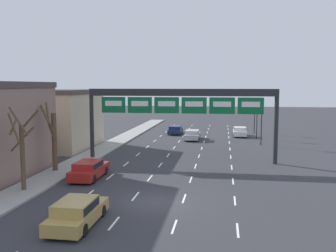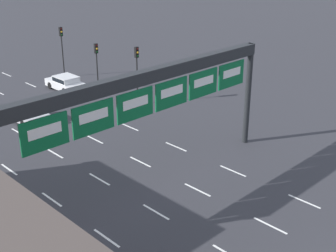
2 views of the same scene
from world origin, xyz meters
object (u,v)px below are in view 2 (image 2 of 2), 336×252
object	(u,v)px
car_silver	(25,112)
car_white	(65,82)
traffic_light_near_gantry	(62,42)
traffic_light_far_end	(97,57)
sign_gantry	(150,91)
traffic_light_mid_block	(137,64)

from	to	relation	value
car_silver	car_white	distance (m)	7.91
traffic_light_near_gantry	car_silver	bearing A→B (deg)	-137.22
car_silver	traffic_light_near_gantry	xyz separation A→B (m)	(8.94, 8.27, 2.89)
car_white	traffic_light_far_end	size ratio (longest dim) A/B	0.94
sign_gantry	traffic_light_far_end	size ratio (longest dim) A/B	4.19
sign_gantry	traffic_light_mid_block	xyz separation A→B (m)	(8.82, 11.34, -2.35)
sign_gantry	traffic_light_mid_block	world-z (taller)	sign_gantry
car_white	traffic_light_far_end	distance (m)	3.91
traffic_light_near_gantry	traffic_light_mid_block	distance (m)	11.60
car_silver	car_white	size ratio (longest dim) A/B	1.11
traffic_light_near_gantry	traffic_light_far_end	bearing A→B (deg)	-91.39
traffic_light_mid_block	sign_gantry	bearing A→B (deg)	-127.87
sign_gantry	traffic_light_near_gantry	size ratio (longest dim) A/B	3.63
car_silver	traffic_light_far_end	distance (m)	9.40
car_silver	traffic_light_near_gantry	distance (m)	12.52
sign_gantry	traffic_light_mid_block	bearing A→B (deg)	52.13
car_silver	traffic_light_far_end	xyz separation A→B (m)	(8.79, 2.27, 2.44)
traffic_light_far_end	car_white	bearing A→B (deg)	136.27
traffic_light_near_gantry	traffic_light_mid_block	world-z (taller)	traffic_light_near_gantry
traffic_light_far_end	car_silver	bearing A→B (deg)	-165.53
car_silver	traffic_light_mid_block	world-z (taller)	traffic_light_mid_block
traffic_light_near_gantry	traffic_light_far_end	world-z (taller)	traffic_light_near_gantry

